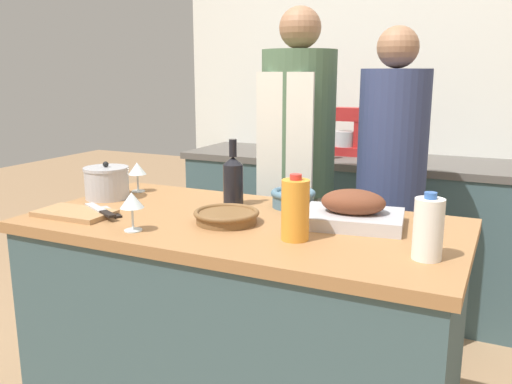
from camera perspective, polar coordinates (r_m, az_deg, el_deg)
The scene contains 21 objects.
kitchen_island at distance 2.09m, azimuth -1.41°, elevation -14.75°, with size 1.54×0.77×0.89m.
back_counter at distance 3.42m, azimuth 10.21°, elevation -3.77°, with size 2.13×0.60×0.90m.
back_wall at distance 3.63m, azimuth 12.22°, elevation 10.28°, with size 2.63×0.10×2.55m.
roasting_pan at distance 1.88m, azimuth 10.15°, elevation -2.04°, with size 0.37×0.29×0.13m.
wicker_basket at distance 1.89m, azimuth -3.12°, elevation -2.54°, with size 0.23×0.23×0.04m.
cutting_board at distance 2.10m, azimuth -18.55°, elevation -2.12°, with size 0.29×0.17×0.02m.
stock_pot at distance 2.33m, azimuth -15.43°, elevation 0.96°, with size 0.18×0.18×0.16m.
mixing_bowl at distance 2.11m, azimuth 3.93°, elevation -0.60°, with size 0.17×0.17×0.07m.
juice_jug at distance 1.69m, azimuth 4.16°, elevation -1.85°, with size 0.09×0.09×0.21m.
milk_jug at distance 1.59m, azimuth 17.68°, elevation -3.69°, with size 0.08×0.08×0.19m.
wine_bottle_green at distance 2.12m, azimuth -2.42°, elevation 1.33°, with size 0.08×0.08×0.26m.
wine_glass_left at distance 2.42m, azimuth -12.39°, elevation 2.32°, with size 0.08×0.08×0.13m.
wine_glass_right at distance 1.82m, azimuth -12.94°, elevation -0.99°, with size 0.08×0.08×0.13m.
knife_chef at distance 2.06m, azimuth -16.00°, elevation -1.86°, with size 0.22×0.14×0.01m.
knife_paring at distance 2.09m, azimuth -15.02°, elevation -2.08°, with size 0.17×0.12×0.01m.
stand_mixer at distance 3.38m, azimuth 9.76°, elevation 5.88°, with size 0.18×0.14×0.29m.
condiment_bottle_tall at distance 3.21m, azimuth 7.36°, elevation 4.99°, with size 0.06×0.06×0.19m.
condiment_bottle_short at distance 3.47m, azimuth 5.51°, elevation 5.85°, with size 0.06×0.06×0.22m.
condiment_bottle_extra at distance 3.60m, azimuth 3.20°, elevation 6.07°, with size 0.06×0.06×0.21m.
person_cook_aproned at distance 2.68m, azimuth 4.38°, elevation 2.61°, with size 0.36×0.36×1.70m.
person_cook_guest at distance 2.61m, azimuth 13.97°, elevation 0.84°, with size 0.32×0.32×1.60m.
Camera 1 is at (0.84, -1.65, 1.40)m, focal length 38.00 mm.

